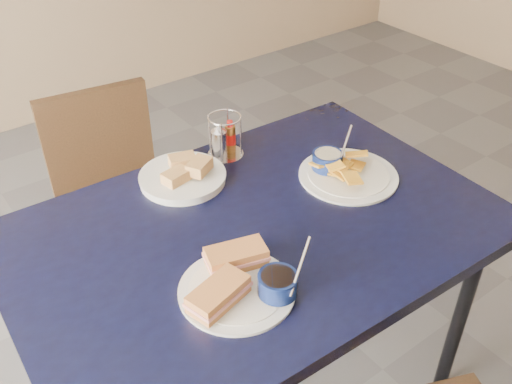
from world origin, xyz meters
TOP-DOWN VIEW (x-y plane):
  - dining_table at (-0.05, 0.18)m, footprint 1.28×0.88m
  - chair_far at (-0.15, 0.94)m, footprint 0.44×0.42m
  - sandwich_plate at (-0.22, 0.02)m, footprint 0.30×0.27m
  - plantain_plate at (0.29, 0.22)m, footprint 0.29×0.29m
  - bread_basket at (-0.10, 0.46)m, footprint 0.24×0.24m
  - condiment_caddy at (0.07, 0.51)m, footprint 0.11×0.11m

SIDE VIEW (x-z plane):
  - chair_far at x=-0.15m, z-range 0.06..0.88m
  - dining_table at x=-0.05m, z-range 0.31..1.06m
  - plantain_plate at x=0.29m, z-range 0.71..0.83m
  - bread_basket at x=-0.10m, z-range 0.73..0.80m
  - sandwich_plate at x=-0.22m, z-range 0.72..0.83m
  - condiment_caddy at x=0.07m, z-range 0.74..0.87m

